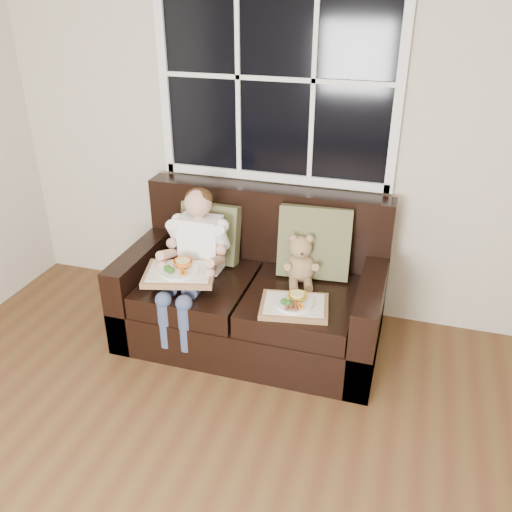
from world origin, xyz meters
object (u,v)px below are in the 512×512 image
(teddy_bear, at_px, (300,262))
(tray_right, at_px, (294,305))
(tray_left, at_px, (180,272))
(loveseat, at_px, (254,294))
(child, at_px, (195,250))

(teddy_bear, relative_size, tray_right, 0.76)
(tray_left, bearing_deg, loveseat, 22.10)
(teddy_bear, distance_m, tray_right, 0.36)
(teddy_bear, height_order, tray_right, teddy_bear)
(child, height_order, teddy_bear, child)
(tray_left, bearing_deg, tray_right, -15.78)
(loveseat, height_order, teddy_bear, loveseat)
(tray_left, xyz_separation_m, tray_right, (0.74, -0.01, -0.10))
(child, xyz_separation_m, teddy_bear, (0.67, 0.15, -0.07))
(teddy_bear, distance_m, tray_left, 0.77)
(tray_right, bearing_deg, teddy_bear, 87.92)
(child, relative_size, tray_left, 1.76)
(child, height_order, tray_right, child)
(tray_left, relative_size, tray_right, 1.13)
(loveseat, distance_m, teddy_bear, 0.41)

